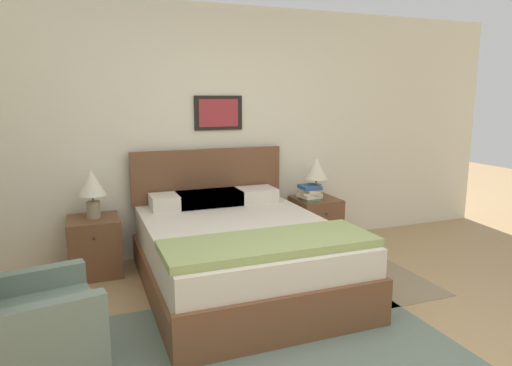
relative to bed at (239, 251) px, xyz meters
name	(u,v)px	position (x,y,z in m)	size (l,w,h in m)	color
wall_back	(219,131)	(0.16, 1.09, 0.98)	(7.07, 0.09, 2.60)	beige
area_rug_main	(285,347)	(-0.05, -1.07, -0.32)	(2.25, 1.79, 0.01)	slate
area_rug_bedside	(369,278)	(1.18, -0.27, -0.32)	(0.94, 1.18, 0.01)	#897556
bed	(239,251)	(0.00, 0.00, 0.00)	(1.61, 2.09, 1.13)	brown
armchair	(33,332)	(-1.58, -0.84, -0.02)	(0.77, 0.78, 0.86)	slate
nightstand_near_window	(95,246)	(-1.18, 0.78, -0.05)	(0.47, 0.50, 0.55)	brown
nightstand_by_door	(315,222)	(1.18, 0.78, -0.05)	(0.47, 0.50, 0.55)	brown
table_lamp_near_window	(92,186)	(-1.17, 0.78, 0.52)	(0.26, 0.26, 0.46)	gray
table_lamp_by_door	(316,172)	(1.18, 0.78, 0.52)	(0.26, 0.26, 0.46)	gray
book_thick_bottom	(309,199)	(1.07, 0.73, 0.24)	(0.17, 0.24, 0.03)	#4C7551
book_hardcover_middle	(310,196)	(1.07, 0.73, 0.27)	(0.23, 0.24, 0.04)	silver
book_novel_upper	(310,193)	(1.07, 0.73, 0.30)	(0.24, 0.26, 0.02)	beige
book_slim_near_top	(310,190)	(1.07, 0.73, 0.33)	(0.18, 0.23, 0.03)	silver
book_paperback_top	(310,187)	(1.07, 0.73, 0.37)	(0.21, 0.23, 0.04)	#335693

